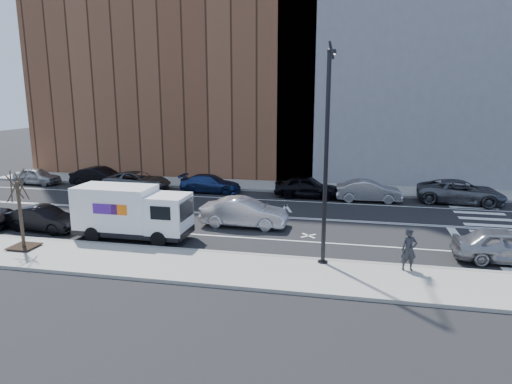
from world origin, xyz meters
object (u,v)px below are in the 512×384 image
at_px(pedestrian, 409,250).
at_px(driving_sedan, 244,213).
at_px(fedex_van, 132,212).
at_px(near_parked_front, 506,246).
at_px(far_parked_b, 101,177).
at_px(far_parked_a, 37,176).

bearing_deg(pedestrian, driving_sedan, 136.09).
height_order(fedex_van, driving_sedan, fedex_van).
bearing_deg(pedestrian, near_parked_front, 16.21).
bearing_deg(near_parked_front, pedestrian, 114.87).
bearing_deg(near_parked_front, fedex_van, 88.42).
relative_size(fedex_van, far_parked_b, 1.24).
height_order(fedex_van, far_parked_b, fedex_van).
relative_size(driving_sedan, pedestrian, 2.71).
height_order(fedex_van, far_parked_a, fedex_van).
bearing_deg(far_parked_b, far_parked_a, 95.56).
xyz_separation_m(fedex_van, far_parked_b, (-8.52, 11.57, -0.63)).
xyz_separation_m(driving_sedan, near_parked_front, (12.57, -3.05, -0.04)).
bearing_deg(far_parked_a, driving_sedan, -108.00).
xyz_separation_m(fedex_van, pedestrian, (13.32, -1.98, -0.38)).
relative_size(near_parked_front, pedestrian, 2.48).
distance_m(far_parked_a, driving_sedan, 21.06).
bearing_deg(far_parked_b, pedestrian, -116.29).
bearing_deg(pedestrian, far_parked_b, 137.07).
relative_size(fedex_van, near_parked_front, 1.35).
xyz_separation_m(far_parked_a, pedestrian, (27.60, -13.55, 0.37)).
bearing_deg(driving_sedan, pedestrian, -121.78).
distance_m(far_parked_a, near_parked_front, 33.89).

